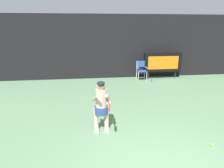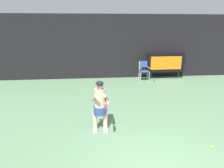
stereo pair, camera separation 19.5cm
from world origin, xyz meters
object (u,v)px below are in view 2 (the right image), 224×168
scoreboard (166,63)px  tennis_player (100,104)px  umpire_chair (144,70)px  water_bottle (154,80)px  tennis_racket (106,105)px  tennis_ball_loose (211,147)px

scoreboard → tennis_player: bearing=-125.1°
umpire_chair → water_bottle: size_ratio=4.08×
water_bottle → umpire_chair: bearing=132.1°
water_bottle → tennis_racket: 6.50m
umpire_chair → tennis_player: 6.14m
umpire_chair → tennis_racket: tennis_racket is taller
tennis_ball_loose → umpire_chair: bearing=90.0°
umpire_chair → tennis_racket: size_ratio=1.79×
umpire_chair → tennis_racket: (-2.58, -6.17, 0.43)m
scoreboard → tennis_ball_loose: (-1.31, -6.93, -0.91)m
tennis_player → tennis_racket: tennis_player is taller
umpire_chair → tennis_player: size_ratio=0.73×
umpire_chair → water_bottle: bearing=-47.9°
scoreboard → water_bottle: scoreboard is taller
tennis_player → water_bottle: bearing=57.7°
scoreboard → tennis_racket: (-3.89, -6.38, 0.10)m
water_bottle → tennis_racket: (-3.03, -5.67, 0.92)m
umpire_chair → tennis_ball_loose: 6.74m
scoreboard → tennis_player: size_ratio=1.48×
scoreboard → water_bottle: size_ratio=8.30×
tennis_racket → tennis_ball_loose: (2.58, -0.55, -1.01)m
water_bottle → tennis_racket: tennis_racket is taller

